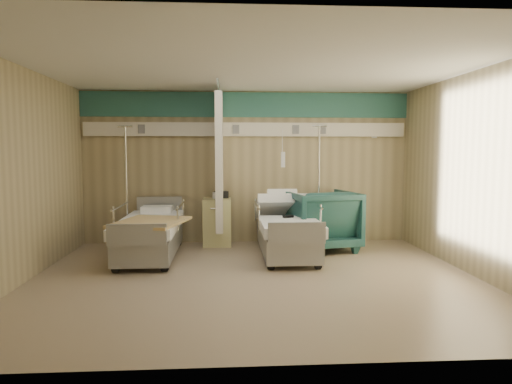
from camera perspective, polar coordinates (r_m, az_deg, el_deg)
ground at (r=6.24m, az=-0.14°, el=-10.75°), size 6.00×5.00×0.00m
room_walls at (r=6.25m, az=-0.57°, el=6.56°), size 6.04×5.04×2.82m
bed_right at (r=7.48m, az=3.86°, el=-5.59°), size 1.00×2.16×0.63m
bed_left at (r=7.52m, az=-13.08°, el=-5.65°), size 1.00×2.16×0.63m
bedside_cabinet at (r=8.29m, az=-4.88°, el=-3.76°), size 0.50×0.48×0.85m
visitor_armchair at (r=7.97m, az=8.11°, el=-3.47°), size 1.30×1.33×1.04m
waffle_blanket at (r=7.92m, az=8.13°, el=0.51°), size 0.73×0.68×0.07m
iv_stand_right at (r=8.43m, az=7.79°, el=-3.50°), size 0.39×0.39×2.17m
iv_stand_left at (r=8.46m, az=-15.77°, el=-3.64°), size 0.38×0.38×2.15m
call_remote at (r=7.41m, az=4.04°, el=-3.07°), size 0.18×0.13×0.04m
tan_blanket at (r=7.00m, az=-13.03°, el=-3.68°), size 1.17×1.34×0.04m
toiletry_bag at (r=8.32m, az=-4.38°, el=-0.33°), size 0.27×0.22×0.13m
white_cup at (r=8.23m, az=-5.19°, el=-0.44°), size 0.09×0.09×0.12m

